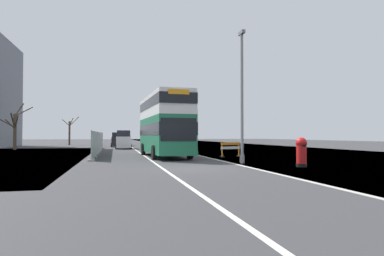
{
  "coord_description": "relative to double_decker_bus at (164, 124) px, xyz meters",
  "views": [
    {
      "loc": [
        -3.78,
        -16.7,
        1.66
      ],
      "look_at": [
        1.54,
        6.13,
        2.2
      ],
      "focal_mm": 31.02,
      "sensor_mm": 36.0,
      "label": 1
    }
  ],
  "objects": [
    {
      "name": "double_decker_bus",
      "position": [
        0.0,
        0.0,
        0.0
      ],
      "size": [
        3.17,
        10.28,
        4.79
      ],
      "color": "#1E6B47",
      "rests_on": "ground"
    },
    {
      "name": "ground",
      "position": [
        0.62,
        -9.18,
        -2.6
      ],
      "size": [
        140.0,
        280.0,
        0.1
      ],
      "color": "#38383A"
    },
    {
      "name": "car_oncoming_near",
      "position": [
        -2.75,
        16.46,
        -1.47
      ],
      "size": [
        1.94,
        4.23,
        2.3
      ],
      "color": "silver",
      "rests_on": "ground"
    },
    {
      "name": "red_pillar_postbox",
      "position": [
        5.88,
        -10.19,
        -1.69
      ],
      "size": [
        0.59,
        0.59,
        1.57
      ],
      "color": "black",
      "rests_on": "ground"
    },
    {
      "name": "bare_tree_far_verge_mid",
      "position": [
        -11.49,
        35.33,
        -0.06
      ],
      "size": [
        2.79,
        2.88,
        5.04
      ],
      "color": "#4C3D2D",
      "rests_on": "ground"
    },
    {
      "name": "car_receding_mid",
      "position": [
        -3.34,
        24.29,
        -1.55
      ],
      "size": [
        2.04,
        4.54,
        2.12
      ],
      "color": "black",
      "rests_on": "ground"
    },
    {
      "name": "roadworks_barrier",
      "position": [
        5.05,
        -1.43,
        -1.84
      ],
      "size": [
        1.79,
        0.88,
        1.13
      ],
      "color": "orange",
      "rests_on": "ground"
    },
    {
      "name": "car_receding_far",
      "position": [
        -2.53,
        30.4,
        -1.62
      ],
      "size": [
        1.98,
        4.01,
        1.97
      ],
      "color": "gray",
      "rests_on": "ground"
    },
    {
      "name": "lamppost_foreground",
      "position": [
        3.63,
        -7.41,
        1.2
      ],
      "size": [
        0.29,
        0.7,
        7.96
      ],
      "color": "gray",
      "rests_on": "ground"
    },
    {
      "name": "construction_site_fence",
      "position": [
        -5.26,
        6.41,
        -1.58
      ],
      "size": [
        0.44,
        20.6,
        2.02
      ],
      "color": "#A8AAAD",
      "rests_on": "ground"
    },
    {
      "name": "bare_tree_far_verge_near",
      "position": [
        -15.22,
        16.45,
        0.09
      ],
      "size": [
        3.63,
        2.6,
        5.56
      ],
      "color": "#4C3D2D",
      "rests_on": "ground"
    }
  ]
}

